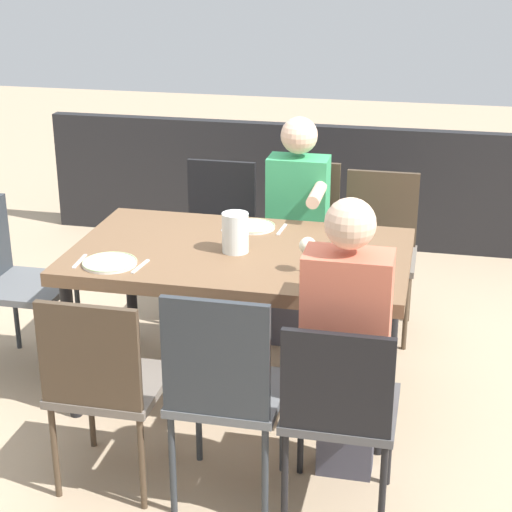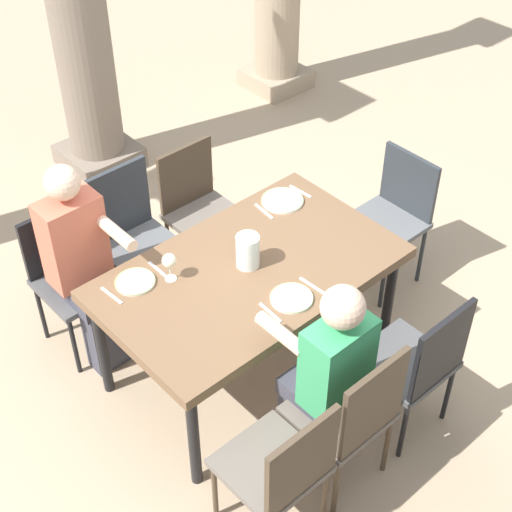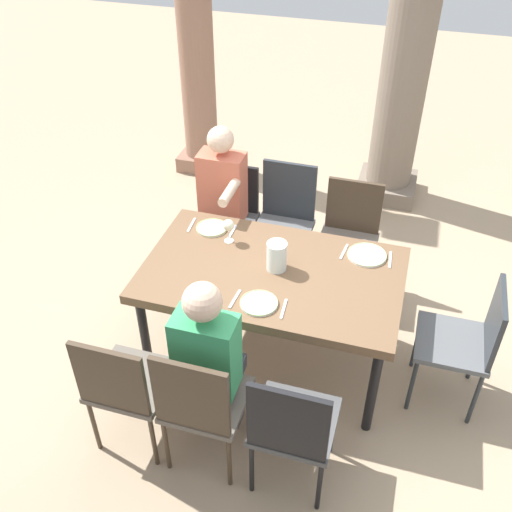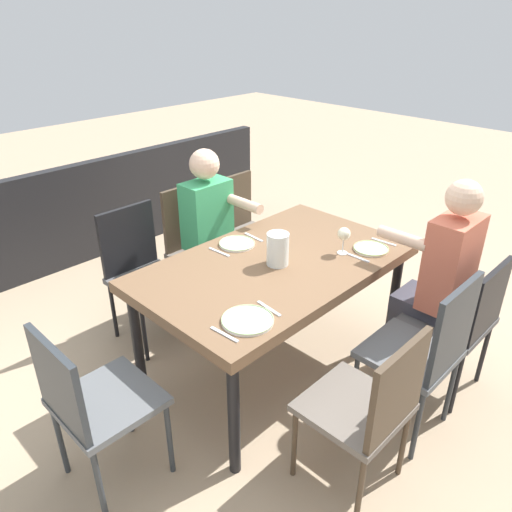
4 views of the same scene
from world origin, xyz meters
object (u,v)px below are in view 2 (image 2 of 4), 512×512
(chair_west_north, at_px, (70,270))
(plate_1, at_px, (292,298))
(chair_mid_north, at_px, (133,232))
(diner_man_white, at_px, (325,372))
(chair_east_south, at_px, (419,361))
(plate_2, at_px, (282,200))
(stone_column_centre, at_px, (76,5))
(plate_0, at_px, (135,282))
(dining_table, at_px, (249,278))
(chair_head_east, at_px, (394,211))
(chair_east_north, at_px, (198,204))
(chair_west_south, at_px, (283,468))
(wine_glass_0, at_px, (169,261))
(diner_woman_green, at_px, (83,263))
(water_pitcher, at_px, (248,252))
(chair_mid_south, at_px, (352,413))

(chair_west_north, bearing_deg, plate_1, -63.58)
(chair_mid_north, distance_m, diner_man_white, 1.65)
(chair_east_south, relative_size, plate_2, 3.67)
(chair_mid_north, distance_m, stone_column_centre, 1.83)
(chair_mid_north, bearing_deg, plate_0, -122.16)
(plate_2, bearing_deg, dining_table, -149.71)
(chair_head_east, bearing_deg, chair_west_north, 153.71)
(chair_east_north, bearing_deg, chair_west_south, -117.91)
(chair_mid_north, distance_m, chair_east_north, 0.51)
(wine_glass_0, bearing_deg, chair_west_south, -102.09)
(diner_woman_green, xyz_separation_m, stone_column_centre, (1.13, 1.71, 0.63))
(chair_west_south, distance_m, chair_mid_north, 1.89)
(chair_head_east, bearing_deg, water_pitcher, 178.54)
(diner_man_white, bearing_deg, diner_woman_green, 107.33)
(chair_east_south, distance_m, plate_1, 0.74)
(dining_table, distance_m, diner_woman_green, 0.94)
(wine_glass_0, relative_size, plate_2, 0.66)
(chair_west_south, height_order, chair_mid_south, chair_mid_south)
(chair_mid_south, height_order, water_pitcher, water_pitcher)
(chair_mid_south, xyz_separation_m, stone_column_centre, (0.67, 3.35, 0.79))
(stone_column_centre, xyz_separation_m, wine_glass_0, (-0.89, -2.21, -0.43))
(chair_west_south, height_order, chair_head_east, chair_west_south)
(dining_table, xyz_separation_m, chair_head_east, (1.24, 0.00, -0.18))
(wine_glass_0, bearing_deg, plate_2, 6.34)
(chair_mid_south, xyz_separation_m, chair_east_north, (0.51, 1.83, -0.02))
(chair_west_south, bearing_deg, wine_glass_0, 77.91)
(wine_glass_0, bearing_deg, stone_column_centre, 68.13)
(diner_woman_green, height_order, stone_column_centre, stone_column_centre)
(dining_table, height_order, diner_man_white, diner_man_white)
(chair_east_south, relative_size, diner_man_white, 0.73)
(chair_west_north, xyz_separation_m, water_pitcher, (0.62, -0.88, 0.35))
(chair_mid_north, height_order, wine_glass_0, chair_mid_north)
(diner_woman_green, bearing_deg, dining_table, -50.09)
(chair_west_north, bearing_deg, chair_head_east, -26.29)
(chair_head_east, bearing_deg, plate_0, 169.72)
(chair_mid_north, relative_size, water_pitcher, 5.02)
(chair_west_south, xyz_separation_m, chair_east_north, (0.97, 1.83, -0.01))
(plate_0, distance_m, plate_2, 1.07)
(chair_west_north, xyz_separation_m, plate_1, (0.61, -1.23, 0.27))
(water_pitcher, bearing_deg, chair_head_east, -1.46)
(chair_west_north, bearing_deg, stone_column_centre, 53.39)
(diner_man_white, bearing_deg, water_pitcher, 77.52)
(chair_head_east, relative_size, water_pitcher, 4.71)
(chair_west_south, bearing_deg, plate_2, 46.90)
(chair_west_north, relative_size, wine_glass_0, 5.27)
(plate_0, bearing_deg, diner_man_white, -70.41)
(chair_west_north, height_order, chair_mid_north, chair_mid_north)
(stone_column_centre, relative_size, plate_0, 12.54)
(plate_1, bearing_deg, wine_glass_0, 124.31)
(chair_east_south, xyz_separation_m, diner_man_white, (-0.51, 0.19, 0.15))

